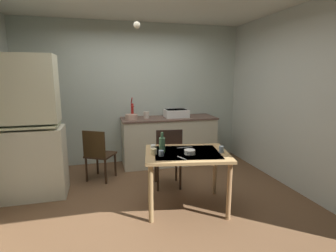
% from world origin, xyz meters
% --- Properties ---
extents(ground_plane, '(5.21, 5.21, 0.00)m').
position_xyz_m(ground_plane, '(0.00, 0.00, 0.00)').
color(ground_plane, brown).
extents(wall_back, '(4.31, 0.10, 2.67)m').
position_xyz_m(wall_back, '(0.00, 1.77, 1.33)').
color(wall_back, '#B9C5B8').
rests_on(wall_back, ground).
extents(wall_right, '(0.10, 3.54, 2.67)m').
position_xyz_m(wall_right, '(2.16, 0.00, 1.33)').
color(wall_right, beige).
rests_on(wall_right, ground).
extents(hutch_cabinet, '(0.91, 0.52, 1.97)m').
position_xyz_m(hutch_cabinet, '(-1.63, 0.51, 0.92)').
color(hutch_cabinet, beige).
rests_on(hutch_cabinet, ground).
extents(counter_cabinet, '(1.79, 0.64, 0.90)m').
position_xyz_m(counter_cabinet, '(0.60, 1.40, 0.45)').
color(counter_cabinet, beige).
rests_on(counter_cabinet, ground).
extents(sink_basin, '(0.44, 0.34, 0.15)m').
position_xyz_m(sink_basin, '(0.74, 1.40, 0.98)').
color(sink_basin, white).
rests_on(sink_basin, counter_cabinet).
extents(hand_pump, '(0.05, 0.27, 0.39)m').
position_xyz_m(hand_pump, '(-0.09, 1.45, 1.07)').
color(hand_pump, '#B21E19').
rests_on(hand_pump, counter_cabinet).
extents(mixing_bowl_counter, '(0.22, 0.22, 0.09)m').
position_xyz_m(mixing_bowl_counter, '(-0.12, 1.35, 0.95)').
color(mixing_bowl_counter, tan).
rests_on(mixing_bowl_counter, counter_cabinet).
extents(stoneware_crock, '(0.10, 0.10, 0.12)m').
position_xyz_m(stoneware_crock, '(0.17, 1.42, 0.97)').
color(stoneware_crock, beige).
rests_on(stoneware_crock, counter_cabinet).
extents(dining_table, '(1.17, 0.98, 0.74)m').
position_xyz_m(dining_table, '(0.38, -0.33, 0.64)').
color(dining_table, tan).
rests_on(dining_table, ground).
extents(chair_far_side, '(0.44, 0.44, 0.93)m').
position_xyz_m(chair_far_side, '(0.30, 0.30, 0.49)').
color(chair_far_side, '#342316').
rests_on(chair_far_side, ground).
extents(chair_by_counter, '(0.55, 0.55, 0.85)m').
position_xyz_m(chair_by_counter, '(-0.72, 0.85, 0.45)').
color(chair_by_counter, '#312012').
rests_on(chair_by_counter, ground).
extents(serving_bowl_wide, '(0.13, 0.13, 0.06)m').
position_xyz_m(serving_bowl_wide, '(0.39, -0.42, 0.77)').
color(serving_bowl_wide, white).
rests_on(serving_bowl_wide, dining_table).
extents(teacup_mint, '(0.07, 0.07, 0.06)m').
position_xyz_m(teacup_mint, '(-0.01, -0.11, 0.77)').
color(teacup_mint, white).
rests_on(teacup_mint, dining_table).
extents(teacup_cream, '(0.06, 0.06, 0.07)m').
position_xyz_m(teacup_cream, '(0.03, -0.40, 0.77)').
color(teacup_cream, '#9EB2C6').
rests_on(teacup_cream, dining_table).
extents(mug_tall, '(0.08, 0.08, 0.07)m').
position_xyz_m(mug_tall, '(-0.04, -0.31, 0.78)').
color(mug_tall, beige).
rests_on(mug_tall, dining_table).
extents(mug_dark, '(0.06, 0.06, 0.08)m').
position_xyz_m(mug_dark, '(0.79, -0.45, 0.78)').
color(mug_dark, '#9EB2C6').
rests_on(mug_dark, dining_table).
extents(glass_bottle, '(0.08, 0.08, 0.25)m').
position_xyz_m(glass_bottle, '(0.08, -0.24, 0.84)').
color(glass_bottle, '#4C7F56').
rests_on(glass_bottle, dining_table).
extents(table_knife, '(0.22, 0.03, 0.00)m').
position_xyz_m(table_knife, '(0.42, -0.12, 0.74)').
color(table_knife, silver).
rests_on(table_knife, dining_table).
extents(teaspoon_near_bowl, '(0.08, 0.16, 0.00)m').
position_xyz_m(teaspoon_near_bowl, '(0.24, -0.54, 0.74)').
color(teaspoon_near_bowl, beige).
rests_on(teaspoon_near_bowl, dining_table).
extents(pendant_bulb, '(0.08, 0.08, 0.08)m').
position_xyz_m(pendant_bulb, '(-0.19, -0.13, 2.27)').
color(pendant_bulb, '#F9EFCC').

